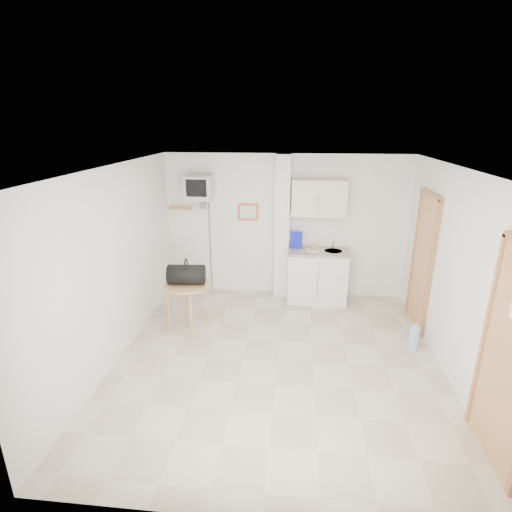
# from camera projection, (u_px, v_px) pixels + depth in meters

# --- Properties ---
(ground) EXTENTS (4.50, 4.50, 0.00)m
(ground) POSITION_uv_depth(u_px,v_px,m) (277.00, 361.00, 5.28)
(ground) COLOR beige
(ground) RESTS_ON ground
(room_envelope) EXTENTS (4.24, 4.54, 2.55)m
(room_envelope) POSITION_uv_depth(u_px,v_px,m) (300.00, 249.00, 4.84)
(room_envelope) COLOR white
(room_envelope) RESTS_ON ground
(kitchenette) EXTENTS (1.03, 0.58, 2.10)m
(kitchenette) POSITION_uv_depth(u_px,v_px,m) (317.00, 256.00, 6.85)
(kitchenette) COLOR white
(kitchenette) RESTS_ON ground
(crt_television) EXTENTS (0.44, 0.45, 2.15)m
(crt_television) POSITION_uv_depth(u_px,v_px,m) (199.00, 188.00, 6.70)
(crt_television) COLOR slate
(crt_television) RESTS_ON ground
(round_table) EXTENTS (0.66, 0.66, 0.73)m
(round_table) POSITION_uv_depth(u_px,v_px,m) (187.00, 290.00, 5.90)
(round_table) COLOR tan
(round_table) RESTS_ON ground
(duffel_bag) EXTENTS (0.56, 0.34, 0.40)m
(duffel_bag) POSITION_uv_depth(u_px,v_px,m) (186.00, 274.00, 5.82)
(duffel_bag) COLOR black
(duffel_bag) RESTS_ON round_table
(water_bottle) EXTENTS (0.13, 0.13, 0.40)m
(water_bottle) POSITION_uv_depth(u_px,v_px,m) (414.00, 338.00, 5.49)
(water_bottle) COLOR #97B9CA
(water_bottle) RESTS_ON ground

